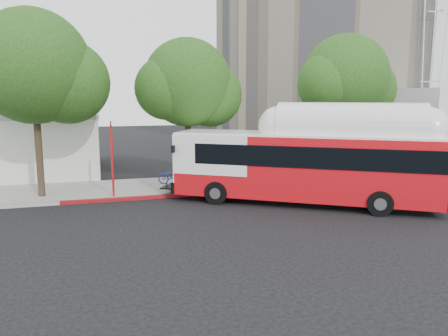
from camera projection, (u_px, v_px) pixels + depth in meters
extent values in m
plane|color=black|center=(235.00, 213.00, 20.34)|extent=(120.00, 120.00, 0.00)
cube|color=gray|center=(203.00, 184.00, 26.49)|extent=(60.00, 5.00, 0.15)
cube|color=gray|center=(214.00, 193.00, 24.03)|extent=(60.00, 0.30, 0.15)
cube|color=maroon|center=(160.00, 197.00, 23.21)|extent=(10.00, 0.32, 0.16)
cylinder|color=#2D2116|center=(38.00, 142.00, 22.62)|extent=(0.36, 0.36, 6.08)
sphere|color=#1B4313|center=(33.00, 67.00, 21.99)|extent=(5.80, 5.80, 5.80)
sphere|color=#1B4313|center=(68.00, 82.00, 22.74)|extent=(4.35, 4.35, 4.35)
cylinder|color=#2D2116|center=(188.00, 142.00, 25.31)|extent=(0.36, 0.36, 5.44)
sphere|color=#1B4313|center=(187.00, 83.00, 24.75)|extent=(5.00, 5.00, 5.00)
sphere|color=#1B4313|center=(210.00, 95.00, 25.42)|extent=(3.75, 3.75, 3.75)
cylinder|color=#2D2116|center=(343.00, 135.00, 27.80)|extent=(0.36, 0.36, 5.76)
sphere|color=#1B4313|center=(345.00, 78.00, 27.20)|extent=(5.40, 5.40, 5.40)
sphere|color=#1B4313|center=(364.00, 90.00, 27.91)|extent=(4.05, 4.05, 4.05)
cube|color=red|center=(303.00, 166.00, 21.71)|extent=(12.29, 9.11, 3.09)
cube|color=black|center=(315.00, 154.00, 21.46)|extent=(11.24, 8.49, 1.01)
cube|color=white|center=(304.00, 135.00, 21.45)|extent=(12.25, 9.04, 0.11)
cube|color=white|center=(349.00, 130.00, 20.82)|extent=(6.90, 5.41, 0.59)
cube|color=black|center=(174.00, 186.00, 23.85)|extent=(1.74, 2.07, 0.06)
imported|color=navy|center=(174.00, 176.00, 23.76)|extent=(1.51, 1.89, 0.96)
cylinder|color=red|center=(112.00, 163.00, 22.68)|extent=(0.12, 0.12, 3.89)
cube|color=black|center=(111.00, 123.00, 22.34)|extent=(0.05, 0.39, 0.24)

